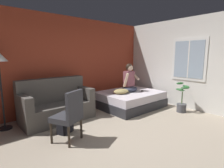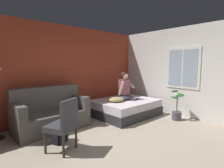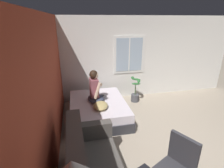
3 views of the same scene
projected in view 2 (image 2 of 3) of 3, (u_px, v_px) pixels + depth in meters
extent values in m
plane|color=tan|center=(119.00, 155.00, 3.07)|extent=(40.00, 40.00, 0.00)
cube|color=#993823|center=(52.00, 73.00, 4.90)|extent=(11.13, 0.16, 2.70)
cube|color=silver|center=(197.00, 73.00, 5.02)|extent=(0.16, 6.63, 2.70)
cube|color=white|center=(183.00, 68.00, 5.23)|extent=(0.02, 1.04, 1.24)
cube|color=#9EB2C6|center=(182.00, 68.00, 5.22)|extent=(0.01, 0.88, 1.08)
cube|color=white|center=(182.00, 68.00, 5.22)|extent=(0.01, 0.04, 1.08)
cube|color=#2D2D33|center=(125.00, 111.00, 5.50)|extent=(1.90, 1.53, 0.26)
cube|color=silver|center=(125.00, 103.00, 5.47)|extent=(1.84, 1.48, 0.22)
cube|color=#514C47|center=(53.00, 121.00, 4.24)|extent=(1.72, 0.84, 0.44)
cube|color=#514C47|center=(46.00, 98.00, 4.39)|extent=(1.71, 0.28, 0.60)
cube|color=#514C47|center=(17.00, 112.00, 3.67)|extent=(0.20, 0.80, 0.32)
cube|color=#514C47|center=(79.00, 101.00, 4.72)|extent=(0.20, 0.80, 0.32)
cylinder|color=#382D23|center=(59.00, 135.00, 3.47)|extent=(0.04, 0.04, 0.40)
cylinder|color=#382D23|center=(45.00, 143.00, 3.11)|extent=(0.04, 0.04, 0.40)
cylinder|color=#382D23|center=(76.00, 138.00, 3.33)|extent=(0.04, 0.04, 0.40)
cylinder|color=#382D23|center=(63.00, 147.00, 2.97)|extent=(0.04, 0.04, 0.40)
cube|color=#333338|center=(61.00, 127.00, 3.19)|extent=(0.62, 0.62, 0.10)
cube|color=#333338|center=(69.00, 113.00, 3.09)|extent=(0.44, 0.26, 0.48)
ellipsoid|color=#383D51|center=(125.00, 97.00, 5.51)|extent=(0.55, 0.47, 0.16)
cube|color=#8C4C56|center=(124.00, 87.00, 5.50)|extent=(0.34, 0.22, 0.48)
cylinder|color=beige|center=(121.00, 88.00, 5.33)|extent=(0.09, 0.22, 0.44)
cylinder|color=beige|center=(130.00, 83.00, 5.56)|extent=(0.10, 0.38, 0.29)
sphere|color=beige|center=(125.00, 76.00, 5.45)|extent=(0.21, 0.21, 0.21)
ellipsoid|color=black|center=(124.00, 75.00, 5.46)|extent=(0.24, 0.24, 0.23)
cube|color=black|center=(59.00, 133.00, 3.56)|extent=(0.35, 0.29, 0.40)
cube|color=black|center=(64.00, 138.00, 3.53)|extent=(0.24, 0.14, 0.18)
torus|color=black|center=(59.00, 123.00, 3.54)|extent=(0.08, 0.05, 0.09)
ellipsoid|color=tan|center=(116.00, 100.00, 5.17)|extent=(0.55, 0.46, 0.14)
cube|color=black|center=(137.00, 99.00, 5.57)|extent=(0.15, 0.15, 0.01)
cylinder|color=#4C4C51|center=(177.00, 116.00, 5.01)|extent=(0.26, 0.26, 0.24)
cylinder|color=#426033|center=(177.00, 106.00, 4.97)|extent=(0.03, 0.03, 0.36)
ellipsoid|color=#2D6B33|center=(175.00, 98.00, 4.89)|extent=(0.15, 0.29, 0.06)
ellipsoid|color=#2D6B33|center=(181.00, 94.00, 4.96)|extent=(0.22, 0.29, 0.06)
ellipsoid|color=#2D6B33|center=(175.00, 91.00, 5.02)|extent=(0.29, 0.15, 0.06)
ellipsoid|color=#2D6B33|center=(180.00, 96.00, 4.85)|extent=(0.30, 0.21, 0.06)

